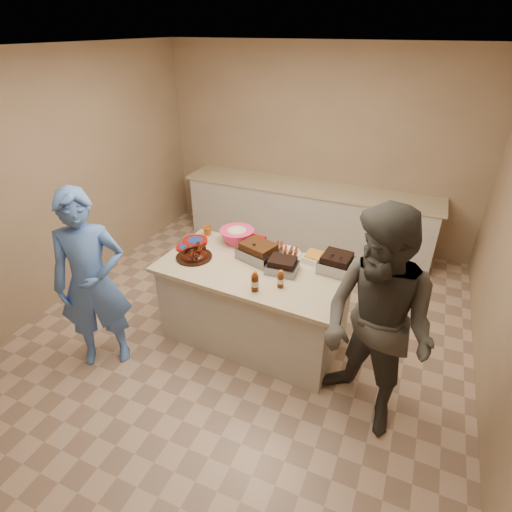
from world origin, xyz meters
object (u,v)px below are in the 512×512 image
at_px(island, 254,336).
at_px(bbq_bottle_a, 255,290).
at_px(coleslaw_bowl, 237,242).
at_px(guest_blue, 110,355).
at_px(rib_platter, 194,258).
at_px(guest_gray, 360,413).
at_px(bbq_bottle_b, 280,287).
at_px(mustard_bottle, 240,254).
at_px(plastic_cup, 208,235).
at_px(roasting_pan, 336,271).

relative_size(island, bbq_bottle_a, 9.38).
height_order(island, coleslaw_bowl, coleslaw_bowl).
bearing_deg(island, guest_blue, -142.17).
height_order(rib_platter, guest_gray, rib_platter).
bearing_deg(rib_platter, coleslaw_bowl, 61.57).
bearing_deg(island, bbq_bottle_a, -61.64).
bearing_deg(guest_gray, bbq_bottle_b, -167.21).
relative_size(island, guest_gray, 0.97).
relative_size(bbq_bottle_b, mustard_bottle, 1.40).
distance_m(guest_blue, guest_gray, 2.43).
relative_size(plastic_cup, guest_blue, 0.06).
height_order(island, guest_gray, island).
bearing_deg(coleslaw_bowl, roasting_pan, -7.53).
relative_size(rib_platter, guest_blue, 0.21).
bearing_deg(island, roasting_pan, 22.70).
xyz_separation_m(island, guest_blue, (-1.21, -0.83, 0.00)).
height_order(island, bbq_bottle_a, bbq_bottle_a).
height_order(mustard_bottle, plastic_cup, mustard_bottle).
distance_m(roasting_pan, coleslaw_bowl, 1.10).
bearing_deg(guest_blue, rib_platter, 17.61).
xyz_separation_m(rib_platter, coleslaw_bowl, (0.25, 0.46, 0.00)).
bearing_deg(mustard_bottle, island, -37.39).
bearing_deg(bbq_bottle_a, guest_gray, -9.89).
distance_m(roasting_pan, bbq_bottle_a, 0.82).
relative_size(coleslaw_bowl, plastic_cup, 3.52).
xyz_separation_m(roasting_pan, mustard_bottle, (-0.96, -0.08, 0.00)).
bearing_deg(plastic_cup, roasting_pan, -6.66).
xyz_separation_m(roasting_pan, guest_gray, (0.48, -0.78, -0.86)).
xyz_separation_m(rib_platter, guest_gray, (1.83, -0.46, -0.86)).
xyz_separation_m(bbq_bottle_b, guest_blue, (-1.55, -0.62, -0.86)).
distance_m(bbq_bottle_b, guest_gray, 1.26).
relative_size(roasting_pan, bbq_bottle_b, 1.75).
distance_m(island, rib_platter, 1.06).
bearing_deg(guest_blue, bbq_bottle_a, -15.15).
bearing_deg(guest_gray, island, -170.33).
xyz_separation_m(island, coleslaw_bowl, (-0.37, 0.40, 0.86)).
height_order(coleslaw_bowl, guest_blue, coleslaw_bowl).
bearing_deg(coleslaw_bowl, guest_gray, -30.32).
xyz_separation_m(coleslaw_bowl, bbq_bottle_b, (0.71, -0.60, 0.00)).
distance_m(island, roasting_pan, 1.15).
xyz_separation_m(coleslaw_bowl, bbq_bottle_a, (0.53, -0.74, 0.00)).
bearing_deg(coleslaw_bowl, plastic_cup, 175.94).
bearing_deg(mustard_bottle, guest_blue, -134.23).
height_order(bbq_bottle_a, mustard_bottle, bbq_bottle_a).
bearing_deg(plastic_cup, guest_blue, -110.62).
bearing_deg(guest_blue, roasting_pan, -5.52).
bearing_deg(bbq_bottle_b, guest_gray, -20.34).
relative_size(mustard_bottle, guest_blue, 0.07).
distance_m(rib_platter, mustard_bottle, 0.46).
distance_m(rib_platter, bbq_bottle_b, 0.97).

